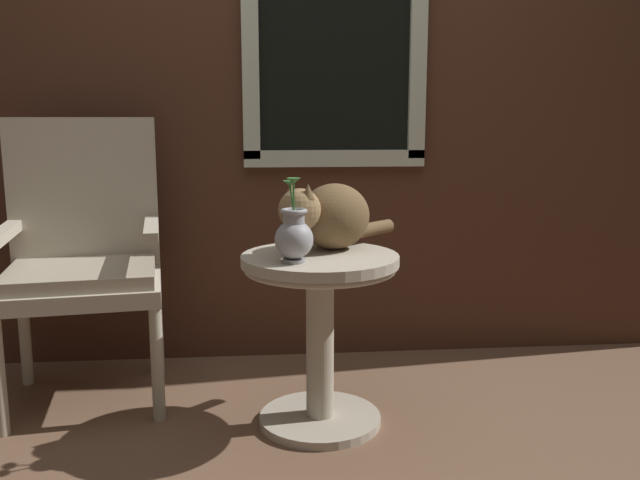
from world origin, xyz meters
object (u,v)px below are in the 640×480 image
Objects in this scene: wicker_side_table at (320,310)px; wicker_chair at (83,250)px; pewter_vase_with_ivy at (294,235)px; cat at (330,216)px.

wicker_side_table is 0.94m from wicker_chair.
wicker_side_table is at bearing 50.55° from pewter_vase_with_ivy.
cat is at bearing 62.98° from wicker_side_table.
wicker_side_table is 0.32m from cat.
cat is at bearing 55.34° from pewter_vase_with_ivy.
pewter_vase_with_ivy is at bearing -129.45° from wicker_side_table.
pewter_vase_with_ivy is at bearing -31.13° from wicker_chair.
pewter_vase_with_ivy reaches higher than wicker_side_table.
cat is (0.04, 0.08, 0.31)m from wicker_side_table.
wicker_side_table is at bearing -22.15° from wicker_chair.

